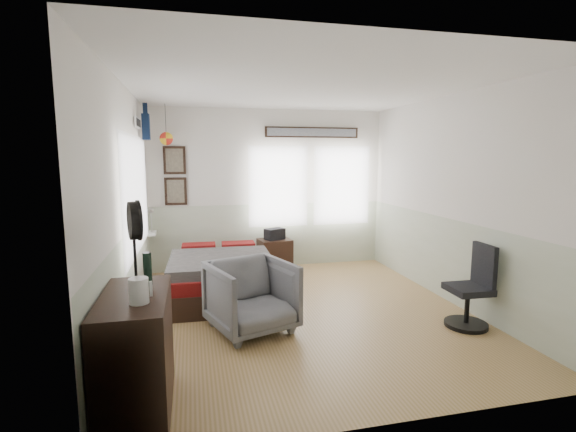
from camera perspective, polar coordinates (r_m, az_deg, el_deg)
name	(u,v)px	position (r m, az deg, el deg)	size (l,w,h in m)	color
ground_plane	(303,312)	(5.30, 2.09, -13.04)	(4.00, 4.50, 0.01)	olive
room_shell	(294,181)	(5.11, 0.79, 4.81)	(4.02, 4.52, 2.71)	silver
wall_decor	(203,144)	(6.73, -11.56, 9.60)	(3.55, 1.32, 1.44)	#372116
bed	(221,275)	(5.88, -9.16, -8.01)	(1.38, 1.86, 0.58)	black
dresser	(137,353)	(3.47, -20.01, -17.19)	(0.48, 1.00, 0.90)	black
armchair	(252,296)	(4.67, -5.01, -10.88)	(0.83, 0.85, 0.78)	slate
nightstand	(275,254)	(7.12, -1.82, -5.26)	(0.52, 0.42, 0.52)	black
task_chair	(472,293)	(5.19, 23.87, -9.65)	(0.47, 0.47, 0.94)	black
kettle	(139,291)	(3.09, -19.71, -9.60)	(0.16, 0.13, 0.18)	silver
bottle	(147,269)	(3.47, -18.66, -6.89)	(0.07, 0.07, 0.26)	black
stand_fan	(135,222)	(3.12, -20.23, -0.83)	(0.14, 0.28, 0.70)	black
black_bag	(275,234)	(7.05, -1.84, -2.47)	(0.31, 0.20, 0.18)	black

